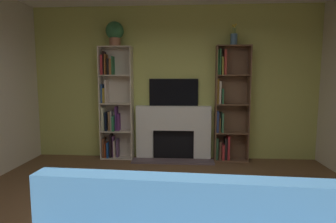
% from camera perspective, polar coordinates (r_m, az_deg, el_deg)
% --- Properties ---
extents(wall_back_accent, '(5.52, 0.06, 2.89)m').
position_cam_1_polar(wall_back_accent, '(5.35, 1.21, 5.77)').
color(wall_back_accent, '#BBC161').
rests_on(wall_back_accent, ground_plane).
extents(fireplace, '(1.51, 0.49, 1.02)m').
position_cam_1_polar(fireplace, '(5.32, 1.12, -4.17)').
color(fireplace, white).
rests_on(fireplace, ground_plane).
extents(tv, '(0.93, 0.06, 0.51)m').
position_cam_1_polar(tv, '(5.30, 1.18, 3.97)').
color(tv, black).
rests_on(tv, fireplace).
extents(bookshelf_left, '(0.62, 0.27, 2.13)m').
position_cam_1_polar(bookshelf_left, '(5.43, -11.13, 0.84)').
color(bookshelf_left, beige).
rests_on(bookshelf_left, ground_plane).
extents(bookshelf_right, '(0.62, 0.28, 2.13)m').
position_cam_1_polar(bookshelf_right, '(5.30, 12.13, 0.80)').
color(bookshelf_right, brown).
rests_on(bookshelf_right, ground_plane).
extents(potted_plant, '(0.33, 0.33, 0.45)m').
position_cam_1_polar(potted_plant, '(5.40, -10.89, 15.67)').
color(potted_plant, '#AA6C50').
rests_on(potted_plant, bookshelf_left).
extents(vase_with_flowers, '(0.12, 0.12, 0.38)m').
position_cam_1_polar(vase_with_flowers, '(5.28, 13.37, 14.34)').
color(vase_with_flowers, '#466C8E').
rests_on(vase_with_flowers, bookshelf_right).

